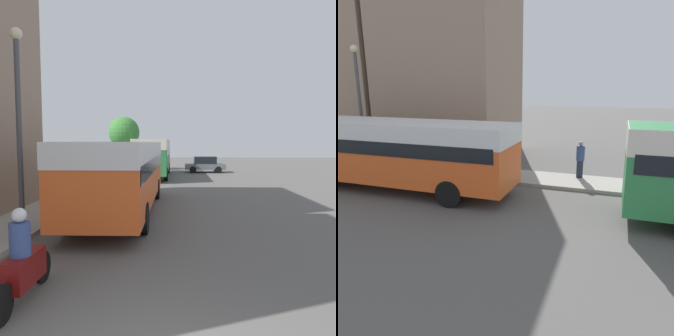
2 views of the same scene
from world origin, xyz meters
TOP-DOWN VIEW (x-y plane):
  - building_corner at (-8.95, 1.85)m, footprint 5.51×6.18m
  - building_midblock at (-9.42, 8.86)m, footprint 6.45×7.15m
  - bus_lead at (-1.88, 9.98)m, footprint 2.62×10.45m
  - pedestrian_near_curb at (-5.69, 17.25)m, footprint 0.37×0.37m
  - lamp_post at (-4.35, 6.28)m, footprint 0.36×0.36m

SIDE VIEW (x-z plane):
  - pedestrian_near_curb at x=-5.69m, z-range 0.17..1.87m
  - bus_lead at x=-1.88m, z-range 0.44..3.33m
  - lamp_post at x=-4.35m, z-range 0.71..6.76m
  - building_corner at x=-8.95m, z-range 0.00..11.58m
  - building_midblock at x=-9.42m, z-range 0.00..12.18m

